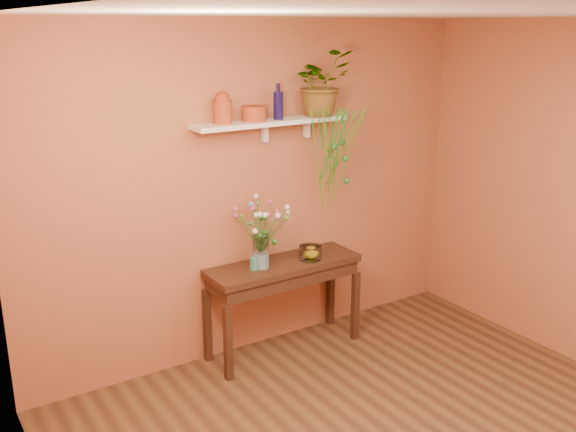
{
  "coord_description": "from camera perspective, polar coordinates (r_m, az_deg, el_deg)",
  "views": [
    {
      "loc": [
        -2.52,
        -2.36,
        2.64
      ],
      "look_at": [
        0.0,
        1.55,
        1.25
      ],
      "focal_mm": 39.97,
      "sensor_mm": 36.0,
      "label": 1
    }
  ],
  "objects": [
    {
      "name": "room",
      "position": [
        3.68,
        13.21,
        -4.32
      ],
      "size": [
        4.04,
        4.04,
        2.7
      ],
      "color": "brown",
      "rests_on": "ground"
    },
    {
      "name": "sideboard",
      "position": [
        5.27,
        -0.39,
        -5.28
      ],
      "size": [
        1.29,
        0.42,
        0.78
      ],
      "color": "#3D2013",
      "rests_on": "ground"
    },
    {
      "name": "wall_shelf",
      "position": [
        5.01,
        -1.45,
        8.32
      ],
      "size": [
        1.3,
        0.24,
        0.19
      ],
      "color": "white",
      "rests_on": "room"
    },
    {
      "name": "terracotta_jug",
      "position": [
        4.81,
        -5.86,
        9.51
      ],
      "size": [
        0.15,
        0.15,
        0.24
      ],
      "color": "#A7351B",
      "rests_on": "wall_shelf"
    },
    {
      "name": "terracotta_pot",
      "position": [
        4.93,
        -3.06,
        9.09
      ],
      "size": [
        0.22,
        0.22,
        0.11
      ],
      "primitive_type": "cylinder",
      "rotation": [
        0.0,
        0.0,
        -0.23
      ],
      "color": "#A7351B",
      "rests_on": "wall_shelf"
    },
    {
      "name": "blue_bottle",
      "position": [
        5.0,
        -0.88,
        9.86
      ],
      "size": [
        0.08,
        0.08,
        0.28
      ],
      "color": "#110B3D",
      "rests_on": "wall_shelf"
    },
    {
      "name": "spider_plant",
      "position": [
        5.2,
        2.98,
        11.76
      ],
      "size": [
        0.48,
        0.42,
        0.52
      ],
      "primitive_type": "imported",
      "rotation": [
        0.0,
        0.0,
        0.02
      ],
      "color": "#226523",
      "rests_on": "wall_shelf"
    },
    {
      "name": "plant_fronds",
      "position": [
        5.17,
        4.43,
        5.77
      ],
      "size": [
        0.52,
        0.36,
        0.82
      ],
      "color": "#226523",
      "rests_on": "wall_shelf"
    },
    {
      "name": "glass_vase",
      "position": [
        5.09,
        -2.41,
        -3.39
      ],
      "size": [
        0.13,
        0.13,
        0.27
      ],
      "color": "white",
      "rests_on": "sideboard"
    },
    {
      "name": "bouquet",
      "position": [
        5.0,
        -2.27,
        -0.29
      ],
      "size": [
        0.43,
        0.38,
        0.44
      ],
      "color": "#386B28",
      "rests_on": "glass_vase"
    },
    {
      "name": "glass_bowl",
      "position": [
        5.29,
        1.99,
        -3.32
      ],
      "size": [
        0.19,
        0.19,
        0.11
      ],
      "color": "white",
      "rests_on": "sideboard"
    },
    {
      "name": "lemon",
      "position": [
        5.31,
        2.05,
        -3.33
      ],
      "size": [
        0.08,
        0.08,
        0.08
      ],
      "primitive_type": "sphere",
      "color": "yellow",
      "rests_on": "glass_bowl"
    },
    {
      "name": "carton",
      "position": [
        5.06,
        -3.03,
        -4.25
      ],
      "size": [
        0.06,
        0.05,
        0.11
      ],
      "primitive_type": "cube",
      "rotation": [
        0.0,
        0.0,
        0.17
      ],
      "color": "teal",
      "rests_on": "sideboard"
    }
  ]
}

